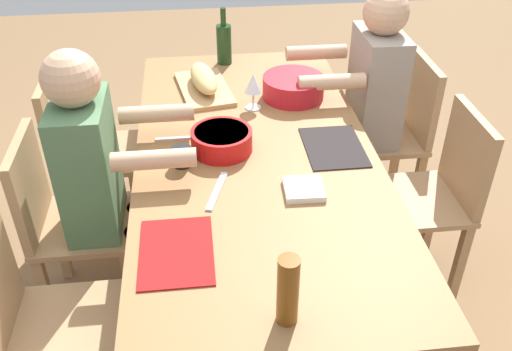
% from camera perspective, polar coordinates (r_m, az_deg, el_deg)
% --- Properties ---
extents(ground_plane, '(8.00, 8.00, 0.00)m').
position_cam_1_polar(ground_plane, '(2.72, 0.00, -10.96)').
color(ground_plane, brown).
extents(dining_table, '(1.99, 0.95, 0.74)m').
position_cam_1_polar(dining_table, '(2.29, 0.00, 0.70)').
color(dining_table, olive).
rests_on(dining_table, ground_plane).
extents(chair_near_center, '(0.40, 0.40, 0.85)m').
position_cam_1_polar(chair_near_center, '(2.59, 17.77, -1.49)').
color(chair_near_center, '#A87F56').
rests_on(chair_near_center, ground_plane).
extents(chair_far_center, '(0.40, 0.40, 0.85)m').
position_cam_1_polar(chair_far_center, '(2.45, -18.85, -4.04)').
color(chair_far_center, '#A87F56').
rests_on(chair_far_center, ground_plane).
extents(diner_far_center, '(0.41, 0.53, 1.20)m').
position_cam_1_polar(diner_far_center, '(2.29, -15.38, 0.39)').
color(diner_far_center, '#2D2D38').
rests_on(diner_far_center, ground_plane).
extents(chair_near_right, '(0.40, 0.40, 0.85)m').
position_cam_1_polar(chair_near_right, '(3.01, 14.02, 4.62)').
color(chair_near_right, '#A87F56').
rests_on(chair_near_right, ground_plane).
extents(diner_near_right, '(0.41, 0.53, 1.20)m').
position_cam_1_polar(diner_near_right, '(2.85, 11.12, 8.20)').
color(diner_near_right, '#2D2D38').
rests_on(diner_near_right, ground_plane).
extents(chair_far_right, '(0.40, 0.40, 0.85)m').
position_cam_1_polar(chair_far_right, '(2.89, -17.18, 2.73)').
color(chair_far_right, '#A87F56').
rests_on(chair_far_right, ground_plane).
extents(chair_far_left, '(0.40, 0.40, 0.85)m').
position_cam_1_polar(chair_far_left, '(2.06, -21.26, -13.54)').
color(chair_far_left, '#A87F56').
rests_on(chair_far_left, ground_plane).
extents(serving_bowl_pasta, '(0.24, 0.24, 0.09)m').
position_cam_1_polar(serving_bowl_pasta, '(2.24, -3.48, 3.67)').
color(serving_bowl_pasta, red).
rests_on(serving_bowl_pasta, dining_table).
extents(serving_bowl_greens, '(0.28, 0.28, 0.10)m').
position_cam_1_polar(serving_bowl_greens, '(2.64, 3.77, 9.00)').
color(serving_bowl_greens, '#B21923').
rests_on(serving_bowl_greens, dining_table).
extents(cutting_board, '(0.43, 0.28, 0.02)m').
position_cam_1_polar(cutting_board, '(2.73, -5.23, 8.69)').
color(cutting_board, tan).
rests_on(cutting_board, dining_table).
extents(bread_loaf, '(0.33, 0.16, 0.09)m').
position_cam_1_polar(bread_loaf, '(2.71, -5.29, 9.73)').
color(bread_loaf, tan).
rests_on(bread_loaf, cutting_board).
extents(wine_bottle, '(0.08, 0.08, 0.29)m').
position_cam_1_polar(wine_bottle, '(2.98, -3.24, 13.17)').
color(wine_bottle, '#193819').
rests_on(wine_bottle, dining_table).
extents(beer_bottle, '(0.06, 0.06, 0.22)m').
position_cam_1_polar(beer_bottle, '(1.52, 3.23, -11.49)').
color(beer_bottle, brown).
rests_on(beer_bottle, dining_table).
extents(wine_glass, '(0.08, 0.08, 0.17)m').
position_cam_1_polar(wine_glass, '(2.51, -0.29, 9.12)').
color(wine_glass, silver).
rests_on(wine_glass, dining_table).
extents(placemat_near_center, '(0.32, 0.23, 0.01)m').
position_cam_1_polar(placemat_near_center, '(2.30, 7.82, 2.85)').
color(placemat_near_center, black).
rests_on(placemat_near_center, dining_table).
extents(cup_far_center, '(0.08, 0.08, 0.08)m').
position_cam_1_polar(cup_far_center, '(2.17, -7.47, 1.94)').
color(cup_far_center, black).
rests_on(cup_far_center, dining_table).
extents(fork_far_center, '(0.02, 0.17, 0.01)m').
position_cam_1_polar(fork_far_center, '(2.35, -8.03, 3.73)').
color(fork_far_center, silver).
rests_on(fork_far_center, dining_table).
extents(placemat_far_left, '(0.32, 0.23, 0.01)m').
position_cam_1_polar(placemat_far_left, '(1.80, -8.01, -7.58)').
color(placemat_far_left, maroon).
rests_on(placemat_far_left, dining_table).
extents(carving_knife, '(0.23, 0.09, 0.01)m').
position_cam_1_polar(carving_knife, '(2.03, -3.95, -1.56)').
color(carving_knife, silver).
rests_on(carving_knife, dining_table).
extents(napkin_stack, '(0.14, 0.14, 0.02)m').
position_cam_1_polar(napkin_stack, '(2.03, 4.84, -1.37)').
color(napkin_stack, white).
rests_on(napkin_stack, dining_table).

